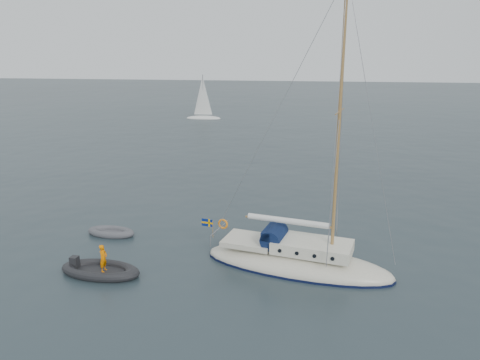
# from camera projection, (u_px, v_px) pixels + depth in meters

# --- Properties ---
(ground) EXTENTS (300.00, 300.00, 0.00)m
(ground) POSITION_uv_depth(u_px,v_px,m) (270.00, 256.00, 26.39)
(ground) COLOR black
(ground) RESTS_ON ground
(sailboat) EXTENTS (10.66, 3.19, 15.18)m
(sailboat) POSITION_uv_depth(u_px,v_px,m) (298.00, 248.00, 24.72)
(sailboat) COLOR beige
(sailboat) RESTS_ON ground
(dinghy) EXTENTS (3.09, 1.40, 0.44)m
(dinghy) POSITION_uv_depth(u_px,v_px,m) (111.00, 232.00, 29.37)
(dinghy) COLOR #525257
(dinghy) RESTS_ON ground
(rib) EXTENTS (4.33, 1.97, 1.68)m
(rib) POSITION_uv_depth(u_px,v_px,m) (100.00, 270.00, 24.22)
(rib) COLOR black
(rib) RESTS_ON ground
(distant_yacht_c) EXTENTS (5.79, 3.09, 7.67)m
(distant_yacht_c) POSITION_uv_depth(u_px,v_px,m) (203.00, 99.00, 77.41)
(distant_yacht_c) COLOR silver
(distant_yacht_c) RESTS_ON ground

